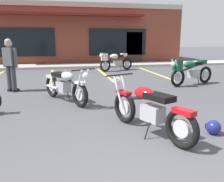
% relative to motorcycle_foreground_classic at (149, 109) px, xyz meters
% --- Properties ---
extents(ground_plane, '(80.00, 80.00, 0.00)m').
position_rel_motorcycle_foreground_classic_xyz_m(ground_plane, '(-0.70, 2.02, -0.46)').
color(ground_plane, '#47474C').
extents(sidewalk_kerb, '(22.00, 1.80, 0.14)m').
position_rel_motorcycle_foreground_classic_xyz_m(sidewalk_kerb, '(-0.70, 10.76, -0.39)').
color(sidewalk_kerb, '#A8A59E').
rests_on(sidewalk_kerb, ground_plane).
extents(brick_storefront_building, '(14.88, 6.73, 3.89)m').
position_rel_motorcycle_foreground_classic_xyz_m(brick_storefront_building, '(-0.69, 14.81, 1.49)').
color(brick_storefront_building, brown).
rests_on(brick_storefront_building, ground_plane).
extents(painted_stall_lines, '(7.54, 4.80, 0.01)m').
position_rel_motorcycle_foreground_classic_xyz_m(painted_stall_lines, '(-0.70, 7.16, -0.46)').
color(painted_stall_lines, '#DBCC4C').
rests_on(painted_stall_lines, ground_plane).
extents(motorcycle_foreground_classic, '(1.10, 2.00, 0.98)m').
position_rel_motorcycle_foreground_classic_xyz_m(motorcycle_foreground_classic, '(0.00, 0.00, 0.00)').
color(motorcycle_foreground_classic, black).
rests_on(motorcycle_foreground_classic, ground_plane).
extents(motorcycle_red_sportbike, '(1.29, 1.90, 0.98)m').
position_rel_motorcycle_foreground_classic_xyz_m(motorcycle_red_sportbike, '(-1.40, 2.56, 0.00)').
color(motorcycle_red_sportbike, black).
rests_on(motorcycle_red_sportbike, ground_plane).
extents(motorcycle_silver_naked, '(2.04, 0.99, 0.98)m').
position_rel_motorcycle_foreground_classic_xyz_m(motorcycle_silver_naked, '(3.12, 4.06, 0.07)').
color(motorcycle_silver_naked, black).
rests_on(motorcycle_silver_naked, ground_plane).
extents(motorcycle_green_cafe_racer, '(1.98, 1.13, 0.98)m').
position_rel_motorcycle_foreground_classic_xyz_m(motorcycle_green_cafe_racer, '(1.32, 8.57, 0.07)').
color(motorcycle_green_cafe_racer, black).
rests_on(motorcycle_green_cafe_racer, ground_plane).
extents(person_in_black_shirt, '(0.53, 0.45, 1.68)m').
position_rel_motorcycle_foreground_classic_xyz_m(person_in_black_shirt, '(-3.05, 4.27, 0.49)').
color(person_in_black_shirt, black).
rests_on(person_in_black_shirt, ground_plane).
extents(helmet_on_pavement, '(0.26, 0.26, 0.26)m').
position_rel_motorcycle_foreground_classic_xyz_m(helmet_on_pavement, '(1.12, -0.29, -0.33)').
color(helmet_on_pavement, navy).
rests_on(helmet_on_pavement, ground_plane).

